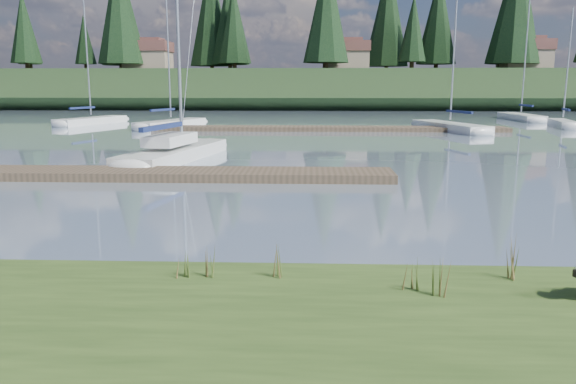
{
  "coord_description": "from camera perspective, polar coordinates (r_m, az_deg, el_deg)",
  "views": [
    {
      "loc": [
        1.12,
        -10.43,
        3.27
      ],
      "look_at": [
        0.71,
        -0.5,
        1.36
      ],
      "focal_mm": 35.0,
      "sensor_mm": 36.0,
      "label": 1
    }
  ],
  "objects": [
    {
      "name": "dock_near",
      "position": [
        20.33,
        -12.24,
        1.8
      ],
      "size": [
        16.0,
        2.0,
        0.3
      ],
      "primitive_type": "cube",
      "color": "#4C3D2C",
      "rests_on": "ground"
    },
    {
      "name": "sailboat_main",
      "position": [
        25.72,
        -10.76,
        4.33
      ],
      "size": [
        3.5,
        9.43,
        13.27
      ],
      "rotation": [
        0.0,
        0.0,
        1.38
      ],
      "color": "silver",
      "rests_on": "ground"
    },
    {
      "name": "weed_3",
      "position": [
        8.84,
        -10.47,
        -7.12
      ],
      "size": [
        0.17,
        0.14,
        0.52
      ],
      "color": "#475B23",
      "rests_on": "bank"
    },
    {
      "name": "conifer_3",
      "position": [
        83.6,
        -5.52,
        16.64
      ],
      "size": [
        4.84,
        4.84,
        12.25
      ],
      "color": "#382619",
      "rests_on": "ridge"
    },
    {
      "name": "sailboat_bg_4",
      "position": [
        49.02,
        25.99,
        6.35
      ],
      "size": [
        2.35,
        6.11,
        9.06
      ],
      "rotation": [
        0.0,
        0.0,
        1.37
      ],
      "color": "silver",
      "rests_on": "ground"
    },
    {
      "name": "mud_lip",
      "position": [
        9.45,
        -4.61,
        -8.95
      ],
      "size": [
        60.0,
        0.5,
        0.14
      ],
      "primitive_type": "cube",
      "color": "#33281C",
      "rests_on": "ground"
    },
    {
      "name": "conifer_2",
      "position": [
        83.3,
        -16.72,
        17.52
      ],
      "size": [
        6.6,
        6.6,
        16.05
      ],
      "color": "#382619",
      "rests_on": "ridge"
    },
    {
      "name": "weed_4",
      "position": [
        8.34,
        12.4,
        -8.42
      ],
      "size": [
        0.17,
        0.14,
        0.48
      ],
      "color": "#475B23",
      "rests_on": "bank"
    },
    {
      "name": "weed_5",
      "position": [
        9.27,
        21.99,
        -6.47
      ],
      "size": [
        0.17,
        0.14,
        0.67
      ],
      "color": "#475B23",
      "rests_on": "bank"
    },
    {
      "name": "sailboat_bg_1",
      "position": [
        44.98,
        -11.25,
        6.92
      ],
      "size": [
        4.58,
        8.31,
        12.34
      ],
      "rotation": [
        0.0,
        0.0,
        1.19
      ],
      "color": "silver",
      "rests_on": "ground"
    },
    {
      "name": "conifer_6",
      "position": [
        83.6,
        22.18,
        17.48
      ],
      "size": [
        7.04,
        7.04,
        17.0
      ],
      "color": "#382619",
      "rests_on": "ridge"
    },
    {
      "name": "conifer_4",
      "position": [
        77.08,
        3.94,
        18.17
      ],
      "size": [
        6.16,
        6.16,
        15.1
      ],
      "color": "#382619",
      "rests_on": "ridge"
    },
    {
      "name": "ground",
      "position": [
        40.57,
        0.79,
        6.25
      ],
      "size": [
        200.0,
        200.0,
        0.0
      ],
      "primitive_type": "plane",
      "color": "#8194A9",
      "rests_on": "ground"
    },
    {
      "name": "dock_far",
      "position": [
        40.56,
        3.63,
        6.44
      ],
      "size": [
        26.0,
        2.2,
        0.3
      ],
      "primitive_type": "cube",
      "color": "#4C3D2C",
      "rests_on": "ground"
    },
    {
      "name": "sailboat_bg_3",
      "position": [
        42.75,
        15.58,
        6.53
      ],
      "size": [
        4.41,
        9.18,
        13.2
      ],
      "rotation": [
        0.0,
        0.0,
        1.87
      ],
      "color": "silver",
      "rests_on": "ground"
    },
    {
      "name": "house_2",
      "position": [
        84.61,
        22.92,
        12.78
      ],
      "size": [
        6.3,
        5.3,
        4.65
      ],
      "color": "gray",
      "rests_on": "ridge"
    },
    {
      "name": "house_1",
      "position": [
        81.67,
        5.96,
        13.66
      ],
      "size": [
        6.3,
        5.3,
        4.65
      ],
      "color": "gray",
      "rests_on": "ridge"
    },
    {
      "name": "conifer_1",
      "position": [
        91.57,
        -25.23,
        14.9
      ],
      "size": [
        4.4,
        4.4,
        11.3
      ],
      "color": "#382619",
      "rests_on": "ridge"
    },
    {
      "name": "weed_2",
      "position": [
        8.21,
        15.16,
        -8.6
      ],
      "size": [
        0.17,
        0.14,
        0.56
      ],
      "color": "#475B23",
      "rests_on": "bank"
    },
    {
      "name": "sailboat_bg_5",
      "position": [
        57.57,
        22.29,
        7.13
      ],
      "size": [
        1.84,
        8.9,
        12.59
      ],
      "rotation": [
        0.0,
        0.0,
        1.58
      ],
      "color": "silver",
      "rests_on": "ground"
    },
    {
      "name": "conifer_5",
      "position": [
        81.96,
        12.6,
        15.92
      ],
      "size": [
        3.96,
        3.96,
        10.35
      ],
      "color": "#382619",
      "rests_on": "ridge"
    },
    {
      "name": "weed_0",
      "position": [
        8.72,
        -7.8,
        -7.04
      ],
      "size": [
        0.17,
        0.14,
        0.61
      ],
      "color": "#475B23",
      "rests_on": "bank"
    },
    {
      "name": "weed_1",
      "position": [
        8.69,
        -1.24,
        -7.11
      ],
      "size": [
        0.17,
        0.14,
        0.57
      ],
      "color": "#475B23",
      "rests_on": "bank"
    },
    {
      "name": "sailboat_bg_0",
      "position": [
        50.45,
        -18.81,
        6.95
      ],
      "size": [
        4.2,
        8.31,
        11.91
      ],
      "rotation": [
        0.0,
        0.0,
        1.24
      ],
      "color": "silver",
      "rests_on": "ground"
    },
    {
      "name": "ridge",
      "position": [
        83.44,
        1.63,
        10.34
      ],
      "size": [
        200.0,
        20.0,
        5.0
      ],
      "primitive_type": "cube",
      "color": "#1E3218",
      "rests_on": "ground"
    },
    {
      "name": "house_0",
      "position": [
        83.78,
        -14.04,
        13.33
      ],
      "size": [
        6.3,
        5.3,
        4.65
      ],
      "color": "gray",
      "rests_on": "ridge"
    }
  ]
}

